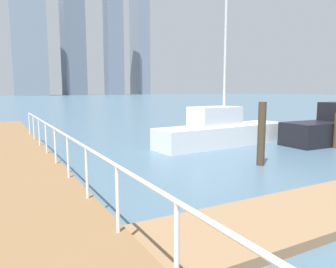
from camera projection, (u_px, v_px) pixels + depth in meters
ground_plane at (106, 144)px, 15.64m from camera, size 300.00×300.00×0.00m
boardwalk_railing at (117, 179)px, 4.90m from camera, size 0.06×25.20×1.08m
dock_piling_3 at (261, 134)px, 11.05m from camera, size 0.27×0.27×2.19m
moored_boat_1 at (222, 131)px, 15.09m from camera, size 7.10×2.21×7.94m
skyline_tower_3 at (29, 48)px, 138.80m from camera, size 14.82×14.26×40.63m
skyline_tower_4 at (73, 37)px, 151.79m from camera, size 10.44×9.43×54.36m
skyline_tower_5 at (113, 41)px, 160.72m from camera, size 8.82×11.19×53.60m
skyline_tower_6 at (140, 45)px, 180.77m from camera, size 6.51×13.69×55.03m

